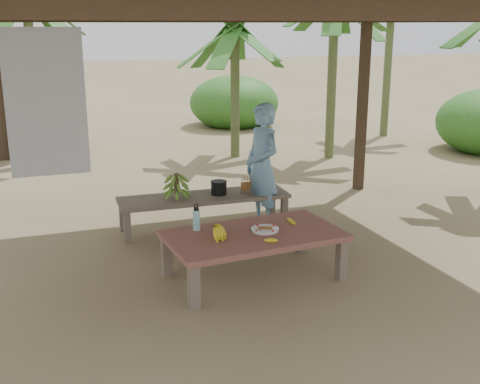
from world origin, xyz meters
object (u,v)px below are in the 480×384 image
object	(u,v)px
work_table	(254,239)
cooking_pot	(219,188)
ripe_banana_bunch	(214,231)
woman	(262,166)
bench	(204,200)
water_flask	(197,219)
plate	(265,230)

from	to	relation	value
work_table	cooking_pot	world-z (taller)	cooking_pot
ripe_banana_bunch	woman	bearing A→B (deg)	53.64
bench	ripe_banana_bunch	distance (m)	1.77
woman	cooking_pot	bearing A→B (deg)	-116.95
water_flask	bench	bearing A→B (deg)	70.53
ripe_banana_bunch	cooking_pot	distance (m)	1.81
plate	woman	world-z (taller)	woman
bench	cooking_pot	bearing A→B (deg)	-0.59
plate	water_flask	distance (m)	0.73
plate	cooking_pot	world-z (taller)	cooking_pot
water_flask	cooking_pot	xyz separation A→B (m)	(0.69, 1.39, -0.08)
ripe_banana_bunch	bench	bearing A→B (deg)	76.78
ripe_banana_bunch	cooking_pot	xyz separation A→B (m)	(0.60, 1.70, -0.04)
plate	water_flask	world-z (taller)	water_flask
cooking_pot	bench	bearing A→B (deg)	177.59
bench	woman	world-z (taller)	woman
work_table	woman	xyz separation A→B (m)	(0.71, 1.54, 0.38)
plate	water_flask	bearing A→B (deg)	156.63
work_table	bench	xyz separation A→B (m)	(-0.03, 1.70, -0.04)
plate	work_table	bearing A→B (deg)	-176.81
bench	woman	size ratio (longest dim) A/B	1.36
work_table	water_flask	size ratio (longest dim) A/B	6.56
work_table	cooking_pot	distance (m)	1.70
bench	plate	size ratio (longest dim) A/B	7.63
work_table	woman	world-z (taller)	woman
water_flask	woman	size ratio (longest dim) A/B	0.17
bench	water_flask	distance (m)	1.50
work_table	ripe_banana_bunch	world-z (taller)	ripe_banana_bunch
plate	woman	bearing A→B (deg)	69.33
bench	water_flask	size ratio (longest dim) A/B	7.77
woman	bench	bearing A→B (deg)	-113.66
cooking_pot	work_table	bearing A→B (deg)	-95.53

